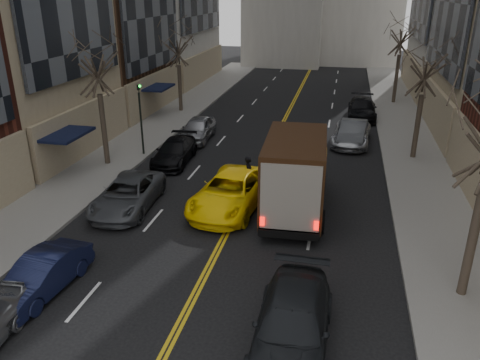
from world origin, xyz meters
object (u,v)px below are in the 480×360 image
object	(u,v)px
taxi	(231,192)
pedestrian	(249,173)
observer_sedan	(292,325)
ups_truck	(295,174)

from	to	relation	value
taxi	pedestrian	size ratio (longest dim) A/B	3.28
taxi	observer_sedan	bearing A→B (deg)	-59.24
ups_truck	observer_sedan	bearing A→B (deg)	-86.59
observer_sedan	ups_truck	bearing A→B (deg)	96.41
ups_truck	taxi	world-z (taller)	ups_truck
pedestrian	observer_sedan	bearing A→B (deg)	-164.44
observer_sedan	pedestrian	xyz separation A→B (m)	(-3.50, 10.91, 0.13)
observer_sedan	taxi	world-z (taller)	taxi
taxi	pedestrian	distance (m)	2.35
observer_sedan	taxi	bearing A→B (deg)	114.71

